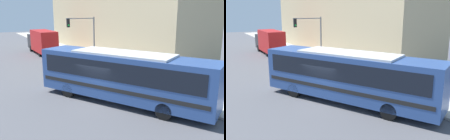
{
  "view_description": "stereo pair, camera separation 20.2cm",
  "coord_description": "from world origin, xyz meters",
  "views": [
    {
      "loc": [
        -7.3,
        -13.79,
        5.94
      ],
      "look_at": [
        2.2,
        2.24,
        1.45
      ],
      "focal_mm": 40.0,
      "sensor_mm": 36.0,
      "label": 1
    },
    {
      "loc": [
        -7.13,
        -13.89,
        5.94
      ],
      "look_at": [
        2.2,
        2.24,
        1.45
      ],
      "focal_mm": 40.0,
      "sensor_mm": 36.0,
      "label": 2
    }
  ],
  "objects": [
    {
      "name": "ground_plane",
      "position": [
        0.0,
        0.0,
        0.0
      ],
      "size": [
        120.0,
        120.0,
        0.0
      ],
      "primitive_type": "plane",
      "color": "#515156"
    },
    {
      "name": "parking_meter",
      "position": [
        5.1,
        9.75,
        1.03
      ],
      "size": [
        0.14,
        0.14,
        1.32
      ],
      "color": "slate",
      "rests_on": "sidewalk"
    },
    {
      "name": "pedestrian_near_corner",
      "position": [
        5.82,
        7.86,
        1.02
      ],
      "size": [
        0.34,
        0.34,
        1.73
      ],
      "color": "slate",
      "rests_on": "sidewalk"
    },
    {
      "name": "city_bus",
      "position": [
        1.2,
        -0.76,
        1.93
      ],
      "size": [
        7.66,
        11.77,
        3.35
      ],
      "rotation": [
        0.0,
        0.0,
        0.47
      ],
      "color": "#2D4C8C",
      "rests_on": "ground_plane"
    },
    {
      "name": "building_facade",
      "position": [
        10.49,
        16.75,
        5.24
      ],
      "size": [
        6.0,
        31.5,
        10.48
      ],
      "color": "tan",
      "rests_on": "ground_plane"
    },
    {
      "name": "delivery_truck",
      "position": [
        1.93,
        20.71,
        1.75
      ],
      "size": [
        2.21,
        8.06,
        3.24
      ],
      "color": "#B21919",
      "rests_on": "ground_plane"
    },
    {
      "name": "sidewalk",
      "position": [
        5.99,
        20.0,
        0.07
      ],
      "size": [
        2.99,
        70.0,
        0.14
      ],
      "color": "#B7B2A8",
      "rests_on": "ground_plane"
    },
    {
      "name": "traffic_light_pole",
      "position": [
        4.1,
        11.32,
        3.64
      ],
      "size": [
        3.28,
        0.35,
        5.08
      ],
      "color": "slate",
      "rests_on": "sidewalk"
    },
    {
      "name": "fire_hydrant",
      "position": [
        5.1,
        5.34,
        0.49
      ],
      "size": [
        0.2,
        0.27,
        0.71
      ],
      "color": "red",
      "rests_on": "sidewalk"
    }
  ]
}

